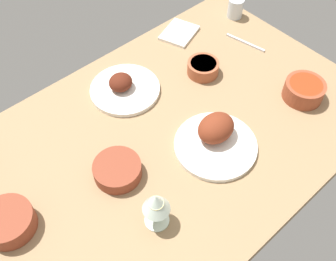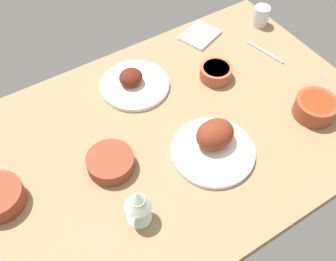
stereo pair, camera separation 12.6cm
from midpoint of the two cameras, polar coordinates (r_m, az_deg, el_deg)
name	(u,v)px [view 2 (the right image)]	position (r cm, az deg, el deg)	size (l,w,h in cm)	color
dining_table	(168,138)	(128.70, 2.79, -1.27)	(140.00, 90.00, 4.00)	#937551
plate_near_viewer	(214,143)	(122.71, 9.66, -2.03)	(26.44, 26.44, 9.77)	white
plate_center_main	(134,83)	(139.96, -2.49, 6.84)	(24.85, 24.85, 7.06)	white
bowl_sauce	(315,107)	(141.15, 23.21, 3.02)	(13.88, 13.88, 6.40)	brown
bowl_onions	(111,162)	(118.18, -5.43, -4.84)	(14.55, 14.55, 4.71)	brown
bowl_pasta	(216,72)	(144.34, 9.54, 8.31)	(11.62, 11.62, 4.94)	#A35133
wine_glass	(137,201)	(102.87, -0.98, -10.55)	(7.60, 7.60, 14.00)	silver
water_tumbler	(261,16)	(171.62, 15.62, 15.77)	(6.40, 6.40, 8.09)	silver
folded_napkin	(200,35)	(162.63, 6.95, 13.59)	(14.64, 11.76, 1.20)	white
fork_loose	(265,52)	(160.12, 16.28, 10.86)	(17.11, 0.90, 0.80)	silver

